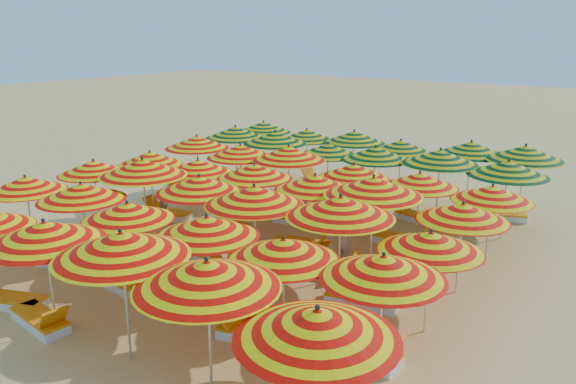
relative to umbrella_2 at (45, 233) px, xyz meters
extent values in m
plane|color=tan|center=(0.99, 6.79, -2.28)|extent=(120.00, 120.00, 0.00)
cylinder|color=silver|center=(0.00, 0.00, -1.06)|extent=(0.05, 0.05, 2.44)
cone|color=#EE6800|center=(0.00, 0.00, 0.00)|extent=(2.84, 2.84, 0.47)
sphere|color=black|center=(0.00, 0.00, 0.27)|extent=(0.08, 0.08, 0.08)
cylinder|color=silver|center=(2.11, 0.24, -0.99)|extent=(0.05, 0.05, 2.58)
cone|color=#EE6800|center=(2.11, 0.24, 0.13)|extent=(3.40, 3.40, 0.49)
sphere|color=black|center=(2.11, 0.24, 0.41)|extent=(0.09, 0.09, 0.09)
cylinder|color=silver|center=(4.25, 0.26, -1.02)|extent=(0.05, 0.05, 2.52)
cone|color=#EE6800|center=(4.25, 0.26, 0.07)|extent=(2.54, 2.54, 0.48)
sphere|color=black|center=(4.25, 0.26, 0.35)|extent=(0.08, 0.08, 0.08)
cone|color=#EE6800|center=(6.55, 0.04, -0.01)|extent=(2.43, 2.43, 0.46)
sphere|color=black|center=(6.55, 0.04, 0.25)|extent=(0.08, 0.08, 0.08)
cylinder|color=silver|center=(-4.58, 2.29, -1.16)|extent=(0.04, 0.04, 2.24)
cone|color=#EE6800|center=(-4.58, 2.29, -0.19)|extent=(2.55, 2.55, 0.43)
sphere|color=black|center=(-4.58, 2.29, 0.06)|extent=(0.07, 0.07, 0.07)
cylinder|color=silver|center=(-2.36, 2.54, -1.12)|extent=(0.04, 0.04, 2.32)
cone|color=#EE6800|center=(-2.36, 2.54, -0.11)|extent=(2.51, 2.51, 0.44)
sphere|color=black|center=(-2.36, 2.54, 0.14)|extent=(0.08, 0.08, 0.08)
cylinder|color=silver|center=(-0.24, 2.30, -1.16)|extent=(0.04, 0.04, 2.23)
cone|color=#EE6800|center=(-0.24, 2.30, -0.20)|extent=(2.60, 2.60, 0.42)
sphere|color=black|center=(-0.24, 2.30, 0.05)|extent=(0.07, 0.07, 0.07)
cylinder|color=silver|center=(2.23, 2.43, -1.12)|extent=(0.04, 0.04, 2.31)
cone|color=#EE6800|center=(2.23, 2.43, -0.12)|extent=(2.97, 2.97, 0.44)
sphere|color=black|center=(2.23, 2.43, 0.14)|extent=(0.08, 0.08, 0.08)
cylinder|color=silver|center=(4.29, 2.40, -1.15)|extent=(0.04, 0.04, 2.26)
cone|color=#EE6800|center=(4.29, 2.40, -0.17)|extent=(2.65, 2.65, 0.43)
sphere|color=black|center=(4.29, 2.40, 0.08)|extent=(0.08, 0.08, 0.08)
cylinder|color=silver|center=(6.34, 2.60, -1.12)|extent=(0.04, 0.04, 2.32)
cone|color=#EE6800|center=(6.34, 2.60, -0.11)|extent=(2.91, 2.91, 0.44)
sphere|color=black|center=(6.34, 2.60, 0.14)|extent=(0.08, 0.08, 0.08)
cylinder|color=silver|center=(-4.58, 4.58, -1.14)|extent=(0.04, 0.04, 2.28)
cone|color=#EE6800|center=(-4.58, 4.58, -0.15)|extent=(2.98, 2.98, 0.43)
sphere|color=black|center=(-4.58, 4.58, 0.10)|extent=(0.08, 0.08, 0.08)
cylinder|color=silver|center=(-2.37, 4.66, -0.99)|extent=(0.05, 0.05, 2.58)
cone|color=#EE6800|center=(-2.37, 4.66, 0.13)|extent=(3.13, 3.13, 0.49)
sphere|color=black|center=(-2.37, 4.66, 0.42)|extent=(0.09, 0.09, 0.09)
cylinder|color=silver|center=(-0.17, 4.71, -1.08)|extent=(0.05, 0.05, 2.39)
cone|color=#EE6800|center=(-0.17, 4.71, -0.05)|extent=(2.95, 2.95, 0.46)
sphere|color=black|center=(-0.17, 4.71, 0.21)|extent=(0.08, 0.08, 0.08)
cylinder|color=silver|center=(1.95, 4.44, -1.03)|extent=(0.05, 0.05, 2.50)
cone|color=#EE6800|center=(1.95, 4.44, 0.05)|extent=(2.55, 2.55, 0.48)
sphere|color=black|center=(1.95, 4.44, 0.33)|extent=(0.08, 0.08, 0.08)
cylinder|color=silver|center=(4.24, 4.72, -1.01)|extent=(0.05, 0.05, 2.54)
cone|color=#EE6800|center=(4.24, 4.72, 0.10)|extent=(2.96, 2.96, 0.48)
sphere|color=black|center=(4.24, 4.72, 0.37)|extent=(0.08, 0.08, 0.08)
cylinder|color=silver|center=(6.48, 4.55, -1.17)|extent=(0.04, 0.04, 2.21)
cone|color=#EE6800|center=(6.48, 4.55, -0.21)|extent=(2.74, 2.74, 0.42)
sphere|color=black|center=(6.48, 4.55, 0.03)|extent=(0.07, 0.07, 0.07)
cylinder|color=silver|center=(-4.36, 6.68, -1.16)|extent=(0.04, 0.04, 2.23)
cone|color=#EE6800|center=(-4.36, 6.68, -0.20)|extent=(2.27, 2.27, 0.42)
sphere|color=black|center=(-4.36, 6.68, 0.04)|extent=(0.07, 0.07, 0.07)
cylinder|color=silver|center=(-2.19, 6.77, -1.17)|extent=(0.04, 0.04, 2.22)
cone|color=#EE6800|center=(-2.19, 6.77, -0.21)|extent=(2.45, 2.45, 0.42)
sphere|color=black|center=(-2.19, 6.77, 0.04)|extent=(0.07, 0.07, 0.07)
cylinder|color=silver|center=(-0.04, 6.98, -1.12)|extent=(0.04, 0.04, 2.31)
cone|color=#EE6800|center=(-0.04, 6.98, -0.12)|extent=(3.01, 3.01, 0.44)
sphere|color=black|center=(-0.04, 6.98, 0.13)|extent=(0.08, 0.08, 0.08)
cylinder|color=silver|center=(2.19, 6.89, -1.12)|extent=(0.04, 0.04, 2.31)
cone|color=#EE6800|center=(2.19, 6.89, -0.12)|extent=(2.78, 2.78, 0.44)
sphere|color=black|center=(2.19, 6.89, 0.13)|extent=(0.08, 0.08, 0.08)
cylinder|color=silver|center=(4.11, 6.65, -0.99)|extent=(0.05, 0.05, 2.58)
cone|color=#EE6800|center=(4.11, 6.65, 0.13)|extent=(2.97, 2.97, 0.49)
sphere|color=black|center=(4.11, 6.65, 0.41)|extent=(0.09, 0.09, 0.09)
cylinder|color=silver|center=(6.39, 6.83, -1.16)|extent=(0.04, 0.04, 2.24)
cone|color=#EE6800|center=(6.39, 6.83, -0.19)|extent=(2.40, 2.40, 0.43)
sphere|color=black|center=(6.39, 6.83, 0.06)|extent=(0.07, 0.07, 0.07)
cylinder|color=silver|center=(-4.44, 9.06, -1.07)|extent=(0.05, 0.05, 2.41)
cone|color=#EE6800|center=(-4.44, 9.06, -0.03)|extent=(2.75, 2.75, 0.46)
sphere|color=black|center=(-4.44, 9.06, 0.24)|extent=(0.08, 0.08, 0.08)
cylinder|color=silver|center=(-2.13, 8.84, -1.09)|extent=(0.05, 0.05, 2.37)
cone|color=#EE6800|center=(-2.13, 8.84, -0.06)|extent=(3.04, 3.04, 0.45)
sphere|color=black|center=(-2.13, 8.84, 0.20)|extent=(0.08, 0.08, 0.08)
cylinder|color=silver|center=(-0.23, 9.07, -1.03)|extent=(0.05, 0.05, 2.50)
cone|color=#EE6800|center=(-0.23, 9.07, 0.05)|extent=(3.24, 3.24, 0.48)
sphere|color=black|center=(-0.23, 9.07, 0.33)|extent=(0.08, 0.08, 0.08)
cylinder|color=silver|center=(2.23, 9.07, -1.17)|extent=(0.04, 0.04, 2.22)
cone|color=#EE6800|center=(2.23, 9.07, -0.20)|extent=(2.56, 2.56, 0.42)
sphere|color=black|center=(2.23, 9.07, 0.04)|extent=(0.07, 0.07, 0.07)
cylinder|color=silver|center=(4.40, 9.05, -1.15)|extent=(0.04, 0.04, 2.25)
cone|color=#EE6800|center=(4.40, 9.05, -0.17)|extent=(2.90, 2.90, 0.43)
sphere|color=black|center=(4.40, 9.05, 0.07)|extent=(0.08, 0.08, 0.08)
cylinder|color=silver|center=(6.48, 9.00, -1.18)|extent=(0.04, 0.04, 2.21)
cone|color=#EE6800|center=(6.48, 9.00, -0.22)|extent=(2.63, 2.63, 0.42)
sphere|color=black|center=(6.48, 9.00, 0.02)|extent=(0.07, 0.07, 0.07)
cylinder|color=silver|center=(-4.37, 11.23, -1.04)|extent=(0.05, 0.05, 2.49)
cone|color=#626509|center=(-4.37, 11.23, 0.04)|extent=(3.15, 3.15, 0.47)
sphere|color=black|center=(-4.37, 11.23, 0.31)|extent=(0.08, 0.08, 0.08)
cylinder|color=silver|center=(-2.33, 11.16, -1.03)|extent=(0.05, 0.05, 2.49)
cone|color=#626509|center=(-2.33, 11.16, 0.05)|extent=(3.20, 3.20, 0.47)
sphere|color=black|center=(-2.33, 11.16, 0.32)|extent=(0.08, 0.08, 0.08)
cylinder|color=silver|center=(0.00, 11.24, -1.14)|extent=(0.04, 0.04, 2.28)
cone|color=#626509|center=(0.00, 11.24, -0.15)|extent=(2.29, 2.29, 0.43)
sphere|color=black|center=(0.00, 11.24, 0.10)|extent=(0.08, 0.08, 0.08)
cylinder|color=silver|center=(1.92, 11.21, -1.09)|extent=(0.05, 0.05, 2.38)
cone|color=#626509|center=(1.92, 11.21, -0.06)|extent=(3.06, 3.06, 0.45)
sphere|color=black|center=(1.92, 11.21, 0.20)|extent=(0.08, 0.08, 0.08)
cylinder|color=silver|center=(4.13, 11.39, -1.02)|extent=(0.05, 0.05, 2.51)
cone|color=#626509|center=(4.13, 11.39, 0.06)|extent=(2.60, 2.60, 0.48)
sphere|color=black|center=(4.13, 11.39, 0.34)|extent=(0.08, 0.08, 0.08)
cylinder|color=silver|center=(6.28, 11.33, -1.06)|extent=(0.05, 0.05, 2.43)
cone|color=#626509|center=(6.28, 11.33, -0.01)|extent=(2.70, 2.70, 0.46)
sphere|color=black|center=(6.28, 11.33, 0.25)|extent=(0.08, 0.08, 0.08)
cylinder|color=silver|center=(-4.59, 13.39, -1.08)|extent=(0.05, 0.05, 2.39)
cone|color=#626509|center=(-4.59, 13.39, -0.05)|extent=(2.48, 2.48, 0.46)
sphere|color=black|center=(-4.59, 13.39, 0.22)|extent=(0.08, 0.08, 0.08)
cylinder|color=silver|center=(-2.19, 13.18, -1.12)|extent=(0.04, 0.04, 2.31)
cone|color=#626509|center=(-2.19, 13.18, -0.12)|extent=(2.86, 2.86, 0.44)
sphere|color=black|center=(-2.19, 13.18, 0.13)|extent=(0.08, 0.08, 0.08)
cylinder|color=silver|center=(-0.06, 13.31, -1.06)|extent=(0.05, 0.05, 2.44)
cone|color=#626509|center=(-0.06, 13.31, -0.01)|extent=(2.86, 2.86, 0.46)
sphere|color=black|center=(-0.06, 13.31, 0.26)|extent=(0.08, 0.08, 0.08)
cylinder|color=silver|center=(1.96, 13.20, -1.13)|extent=(0.04, 0.04, 2.30)
cone|color=#626509|center=(1.96, 13.20, -0.13)|extent=(2.46, 2.46, 0.44)
sphere|color=black|center=(1.96, 13.20, 0.13)|extent=(0.08, 0.08, 0.08)
cylinder|color=silver|center=(4.45, 13.58, -1.05)|extent=(0.05, 0.05, 2.46)
cone|color=#626509|center=(4.45, 13.58, 0.02)|extent=(2.86, 2.86, 0.47)
sphere|color=black|center=(4.45, 13.58, 0.29)|extent=(0.08, 0.08, 0.08)
cylinder|color=silver|center=(6.29, 13.38, -1.00)|extent=(0.05, 0.05, 2.56)
cone|color=#626509|center=(6.29, 13.38, 0.11)|extent=(3.24, 3.24, 0.49)
sphere|color=black|center=(6.29, 13.38, 0.39)|extent=(0.09, 0.09, 0.09)
cube|color=white|center=(-1.95, 0.09, -2.18)|extent=(1.79, 1.16, 0.20)
cube|color=orange|center=(-1.95, 0.09, -2.05)|extent=(1.79, 1.16, 0.06)
cube|color=white|center=(-0.55, -0.04, -2.18)|extent=(1.76, 0.78, 0.20)
cube|color=orange|center=(-0.55, -0.04, -2.05)|extent=(1.76, 0.78, 0.06)
cube|color=orange|center=(0.14, -0.13, -1.83)|extent=(0.43, 0.62, 0.48)
cube|color=white|center=(-4.03, 2.43, -2.18)|extent=(1.79, 1.04, 0.20)
cube|color=orange|center=(-4.03, 2.43, -2.05)|extent=(1.79, 1.04, 0.06)
cube|color=orange|center=(-3.36, 2.63, -1.83)|extent=(0.51, 0.66, 0.48)
cube|color=white|center=(-2.91, 2.33, -2.18)|extent=(1.79, 1.20, 0.20)
cube|color=orange|center=(-2.91, 2.33, -2.05)|extent=(1.79, 1.20, 0.06)
cube|color=orange|center=(-2.27, 2.60, -1.83)|extent=(0.56, 0.68, 0.48)
cube|color=white|center=(-0.79, 2.25, -2.18)|extent=(1.76, 0.77, 0.20)
cube|color=orange|center=(-0.79, 2.25, -2.05)|extent=(1.76, 0.77, 0.06)
cube|color=orange|center=(-1.48, 2.33, -1.83)|extent=(0.43, 0.62, 0.48)
cube|color=white|center=(3.74, 2.24, -2.18)|extent=(1.79, 1.03, 0.20)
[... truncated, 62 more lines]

